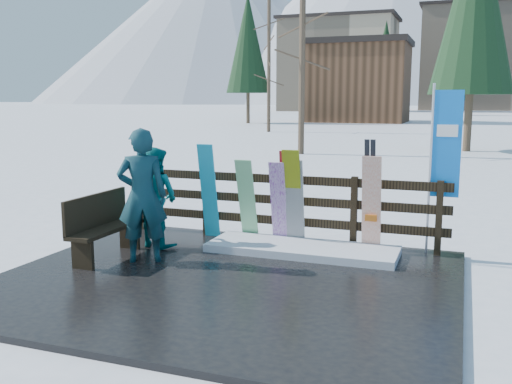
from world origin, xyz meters
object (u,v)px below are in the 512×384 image
at_px(snowboard_1, 247,200).
at_px(snowboard_0, 209,191).
at_px(snowboard_2, 293,198).
at_px(person_back, 156,197).
at_px(snowboard_4, 295,203).
at_px(snowboard_5, 371,205).
at_px(bench, 103,224).
at_px(snowboard_3, 279,203).
at_px(person_front, 142,196).
at_px(rental_flag, 443,150).

bearing_deg(snowboard_1, snowboard_0, 180.00).
relative_size(snowboard_0, snowboard_2, 1.02).
distance_m(snowboard_0, person_back, 0.97).
relative_size(snowboard_4, snowboard_5, 0.93).
relative_size(snowboard_5, person_back, 0.95).
xyz_separation_m(bench, snowboard_1, (1.67, 1.68, 0.18)).
distance_m(snowboard_3, snowboard_5, 1.50).
relative_size(snowboard_0, snowboard_1, 1.15).
bearing_deg(snowboard_5, snowboard_0, -180.00).
bearing_deg(person_front, bench, -23.19).
relative_size(person_front, person_back, 1.22).
bearing_deg(person_back, snowboard_5, -152.48).
xyz_separation_m(snowboard_0, snowboard_5, (2.75, 0.00, -0.05)).
height_order(snowboard_5, rental_flag, rental_flag).
bearing_deg(bench, rental_flag, 22.42).
relative_size(snowboard_4, rental_flag, 0.55).
height_order(snowboard_0, snowboard_2, snowboard_0).
relative_size(rental_flag, person_back, 1.61).
distance_m(snowboard_3, snowboard_4, 0.27).
bearing_deg(snowboard_4, snowboard_0, 180.00).
distance_m(snowboard_0, snowboard_2, 1.50).
relative_size(bench, snowboard_0, 0.91).
distance_m(snowboard_3, person_front, 2.27).
bearing_deg(snowboard_0, person_front, -100.74).
xyz_separation_m(snowboard_5, person_back, (-3.33, -0.78, 0.05)).
relative_size(snowboard_2, snowboard_3, 1.16).
bearing_deg(person_front, rental_flag, 177.49).
xyz_separation_m(snowboard_1, snowboard_3, (0.55, 0.00, -0.01)).
bearing_deg(person_back, snowboard_4, -145.28).
bearing_deg(snowboard_0, person_back, -126.53).
height_order(snowboard_5, person_back, person_back).
distance_m(snowboard_1, person_front, 1.93).
distance_m(snowboard_3, person_back, 1.99).
xyz_separation_m(snowboard_3, snowboard_4, (0.27, -0.00, 0.02)).
height_order(bench, snowboard_4, snowboard_4).
bearing_deg(snowboard_2, snowboard_1, 180.00).
bearing_deg(bench, snowboard_3, 37.03).
distance_m(snowboard_4, person_front, 2.47).
bearing_deg(snowboard_0, snowboard_2, 0.00).
distance_m(bench, person_back, 1.02).
xyz_separation_m(bench, person_front, (0.67, 0.05, 0.47)).
bearing_deg(bench, snowboard_2, 34.18).
bearing_deg(snowboard_3, snowboard_2, -0.00).
bearing_deg(person_front, snowboard_3, -161.34).
xyz_separation_m(rental_flag, person_back, (-4.33, -1.05, -0.80)).
height_order(snowboard_2, person_front, person_front).
distance_m(bench, snowboard_5, 4.09).
distance_m(snowboard_0, snowboard_5, 2.75).
relative_size(snowboard_5, person_front, 0.78).
distance_m(person_front, person_back, 0.90).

